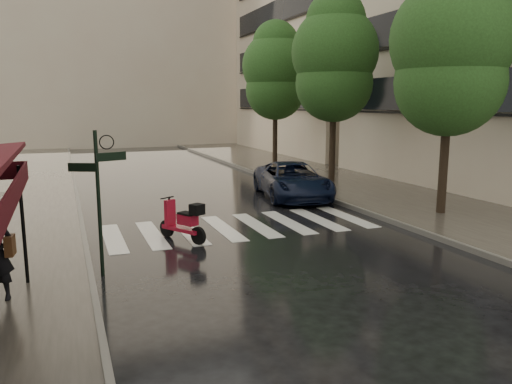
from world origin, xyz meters
TOP-DOWN VIEW (x-y plane):
  - ground at (0.00, 0.00)m, footprint 120.00×120.00m
  - sidewalk_far at (10.25, 12.00)m, footprint 5.50×60.00m
  - curb_near at (-1.45, 12.00)m, footprint 0.12×60.00m
  - curb_far at (7.45, 12.00)m, footprint 0.12×60.00m
  - crosswalk at (2.98, 6.00)m, footprint 7.85×3.20m
  - signpost at (-1.19, 3.00)m, footprint 1.17×0.29m
  - haussmann_far at (16.50, 26.00)m, footprint 8.00×16.00m
  - backdrop_building at (3.00, 38.00)m, footprint 22.00×6.00m
  - tree_near at (9.60, 5.00)m, footprint 3.80×3.80m
  - tree_mid at (9.50, 12.00)m, footprint 3.80×3.80m
  - tree_far at (9.70, 19.00)m, footprint 3.80×3.80m
  - scooter at (1.05, 5.05)m, footprint 0.99×1.53m
  - parked_car at (6.44, 9.71)m, footprint 3.09×5.28m

SIDE VIEW (x-z plane):
  - ground at x=0.00m, z-range 0.00..0.00m
  - crosswalk at x=2.98m, z-range 0.00..0.01m
  - sidewalk_far at x=10.25m, z-range 0.00..0.12m
  - curb_near at x=-1.45m, z-range -0.01..0.15m
  - curb_far at x=7.45m, z-range -0.01..0.15m
  - scooter at x=1.05m, z-range -0.04..1.08m
  - parked_car at x=6.44m, z-range 0.00..1.38m
  - signpost at x=-1.19m, z-range 0.28..3.38m
  - tree_near at x=9.60m, z-range 1.33..9.31m
  - tree_far at x=9.70m, z-range 1.37..9.54m
  - tree_mid at x=9.50m, z-range 1.42..9.76m
  - haussmann_far at x=16.50m, z-range 0.00..18.50m
  - backdrop_building at x=3.00m, z-range 0.00..20.00m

